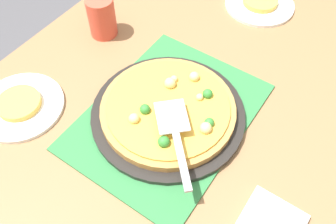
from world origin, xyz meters
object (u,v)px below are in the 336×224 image
(plate_near_left, at_px, (20,106))
(pizza_server, at_px, (176,134))
(pizza, at_px, (169,109))
(served_slice_left, at_px, (19,103))
(pizza_pan, at_px, (168,114))
(cup_far, at_px, (102,17))
(served_slice_right, at_px, (260,1))
(plate_far_right, at_px, (259,4))

(plate_near_left, height_order, pizza_server, pizza_server)
(pizza, height_order, plate_near_left, pizza)
(served_slice_left, bearing_deg, pizza_server, -73.46)
(pizza, distance_m, served_slice_left, 0.38)
(plate_near_left, distance_m, pizza_server, 0.42)
(pizza_pan, distance_m, served_slice_left, 0.38)
(pizza, height_order, cup_far, cup_far)
(plate_near_left, relative_size, served_slice_left, 2.00)
(served_slice_right, bearing_deg, cup_far, 139.31)
(served_slice_left, xyz_separation_m, served_slice_right, (0.72, -0.32, 0.00))
(plate_far_right, distance_m, pizza_server, 0.61)
(served_slice_left, relative_size, cup_far, 0.92)
(pizza, xyz_separation_m, served_slice_left, (-0.19, 0.33, -0.02))
(pizza_pan, distance_m, plate_near_left, 0.38)
(pizza, bearing_deg, plate_far_right, 0.76)
(served_slice_right, height_order, cup_far, cup_far)
(pizza, relative_size, served_slice_right, 3.00)
(pizza_pan, distance_m, served_slice_right, 0.53)
(served_slice_left, height_order, cup_far, cup_far)
(served_slice_right, xyz_separation_m, pizza_server, (-0.60, -0.07, 0.05))
(pizza_pan, height_order, cup_far, cup_far)
(pizza_pan, relative_size, plate_near_left, 1.73)
(plate_far_right, height_order, served_slice_right, served_slice_right)
(plate_far_right, relative_size, served_slice_right, 2.00)
(cup_far, xyz_separation_m, pizza_server, (-0.22, -0.40, 0.01))
(served_slice_right, bearing_deg, pizza_server, -173.00)
(cup_far, bearing_deg, pizza_server, -118.68)
(served_slice_left, bearing_deg, served_slice_right, -24.05)
(plate_near_left, distance_m, served_slice_left, 0.01)
(plate_far_right, distance_m, served_slice_left, 0.79)
(pizza_pan, height_order, plate_near_left, pizza_pan)
(pizza_server, bearing_deg, served_slice_left, 106.54)
(served_slice_left, bearing_deg, plate_near_left, 0.00)
(cup_far, relative_size, pizza_server, 0.62)
(pizza_pan, relative_size, plate_far_right, 1.73)
(plate_near_left, distance_m, plate_far_right, 0.79)
(plate_far_right, relative_size, cup_far, 1.83)
(served_slice_left, distance_m, served_slice_right, 0.79)
(pizza_pan, bearing_deg, pizza, -70.90)
(pizza_server, bearing_deg, plate_far_right, 7.00)
(plate_near_left, bearing_deg, cup_far, 1.24)
(pizza, xyz_separation_m, cup_far, (0.15, 0.34, 0.03))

